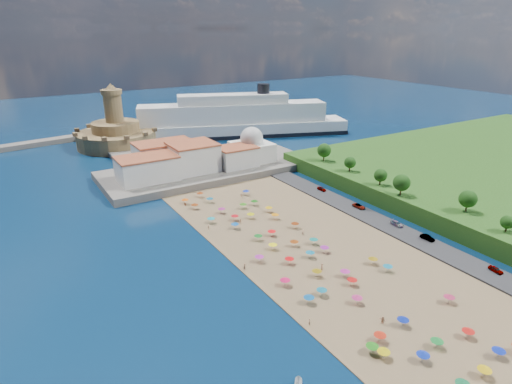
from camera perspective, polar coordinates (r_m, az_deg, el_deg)
ground at (r=122.11m, az=4.58°, el=-7.46°), size 700.00×700.00×0.00m
terrace at (r=184.47m, az=-6.23°, el=3.01°), size 90.00×36.00×3.00m
jetty at (r=208.91m, az=-15.90°, el=4.38°), size 18.00×70.00×2.40m
waterfront_buildings at (r=178.29m, az=-10.19°, el=4.31°), size 57.00×29.00×11.00m
domed_building at (r=189.68m, az=-0.58°, el=6.00°), size 16.00×16.00×15.00m
fortress at (r=235.80m, az=-18.13°, el=7.37°), size 40.00×40.00×32.40m
cruise_ship at (r=247.89m, az=-3.04°, el=9.44°), size 131.20×64.39×28.95m
beach_parasols at (r=112.89m, az=7.39°, el=-8.87°), size 30.67×117.58×2.20m
beachgoers at (r=116.27m, az=2.75°, el=-8.33°), size 25.68×101.18×1.89m
parked_cars at (r=142.13m, az=17.14°, el=-3.50°), size 2.47×71.77×1.40m
hillside_trees at (r=148.99m, az=20.57°, el=0.78°), size 13.94×110.10×7.38m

